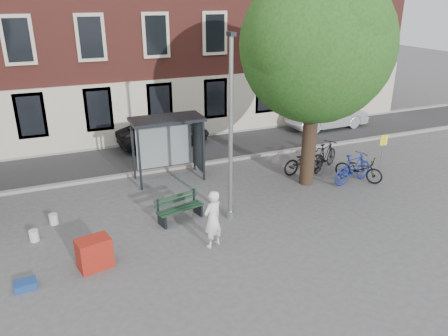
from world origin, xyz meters
TOP-DOWN VIEW (x-y plane):
  - ground at (0.00, 0.00)m, footprint 90.00×90.00m
  - road at (0.00, 7.00)m, footprint 40.00×4.00m
  - curb_near at (0.00, 5.00)m, footprint 40.00×0.25m
  - curb_far at (0.00, 9.00)m, footprint 40.00×0.25m
  - lamppost at (0.00, 0.00)m, footprint 0.28×0.35m
  - tree_right at (4.01, 1.38)m, footprint 5.76×5.60m
  - bus_shelter at (-0.61, 4.11)m, footprint 2.85×1.45m
  - painter at (-1.20, -1.45)m, footprint 0.78×0.67m
  - bench at (-1.64, 0.52)m, footprint 1.72×0.90m
  - bike_a at (4.52, 2.50)m, footprint 2.18×0.97m
  - bike_b at (5.76, 0.86)m, footprint 2.16×1.00m
  - bike_c at (6.11, 0.92)m, footprint 1.67×1.97m
  - bike_d at (5.55, 2.48)m, footprint 2.09×1.53m
  - car_dark at (-0.03, 8.37)m, footprint 4.79×2.48m
  - car_silver at (9.33, 7.70)m, footprint 4.71×1.83m
  - red_stand at (-4.65, -1.23)m, footprint 1.01×0.78m
  - blue_crate at (-6.46, -1.50)m, footprint 0.58×0.44m
  - bucket_a at (-6.22, 0.94)m, footprint 0.31×0.31m
  - bucket_b at (-4.96, -0.66)m, footprint 0.32×0.32m
  - bucket_c at (-5.61, 1.84)m, footprint 0.36×0.36m
  - notice_sign at (7.00, 0.70)m, footprint 0.33×0.06m

SIDE VIEW (x-z plane):
  - ground at x=0.00m, z-range 0.00..0.00m
  - road at x=0.00m, z-range 0.00..0.01m
  - curb_near at x=0.00m, z-range 0.00..0.12m
  - curb_far at x=0.00m, z-range 0.00..0.12m
  - blue_crate at x=-6.46m, z-range 0.00..0.20m
  - bucket_a at x=-6.22m, z-range 0.00..0.36m
  - bucket_b at x=-4.96m, z-range 0.00..0.36m
  - bucket_c at x=-5.61m, z-range 0.00..0.36m
  - bench at x=-1.64m, z-range -0.03..0.81m
  - red_stand at x=-4.65m, z-range 0.00..0.90m
  - bike_c at x=6.11m, z-range 0.00..1.02m
  - bike_a at x=4.52m, z-range 0.00..1.11m
  - bike_d at x=5.55m, z-range 0.00..1.24m
  - bike_b at x=5.76m, z-range 0.00..1.25m
  - car_dark at x=-0.03m, z-range 0.00..1.29m
  - car_silver at x=9.33m, z-range 0.00..1.53m
  - painter at x=-1.20m, z-range 0.00..1.82m
  - notice_sign at x=7.00m, z-range 0.43..2.33m
  - bus_shelter at x=-0.61m, z-range 0.61..3.23m
  - lamppost at x=0.00m, z-range -0.27..5.84m
  - tree_right at x=4.01m, z-range 1.52..9.72m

